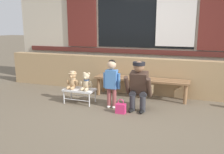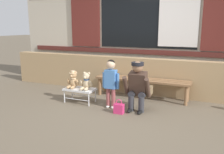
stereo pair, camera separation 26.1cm
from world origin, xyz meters
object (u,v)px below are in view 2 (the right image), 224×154
(teddy_bear_plain, at_px, (86,82))
(adult_crouching, at_px, (138,86))
(teddy_bear_with_hat, at_px, (73,80))
(handbag_on_ground, at_px, (119,108))
(wooden_bench_long, at_px, (142,82))
(child_standing, at_px, (111,78))
(small_display_bench, at_px, (80,90))

(teddy_bear_plain, distance_m, adult_crouching, 1.11)
(teddy_bear_with_hat, distance_m, teddy_bear_plain, 0.32)
(adult_crouching, height_order, handbag_on_ground, adult_crouching)
(wooden_bench_long, height_order, teddy_bear_plain, teddy_bear_plain)
(wooden_bench_long, bearing_deg, teddy_bear_with_hat, -147.60)
(teddy_bear_with_hat, height_order, adult_crouching, adult_crouching)
(adult_crouching, bearing_deg, teddy_bear_with_hat, -179.51)
(teddy_bear_with_hat, distance_m, child_standing, 0.91)
(wooden_bench_long, distance_m, teddy_bear_with_hat, 1.51)
(wooden_bench_long, height_order, child_standing, child_standing)
(small_display_bench, distance_m, handbag_on_ground, 1.05)
(teddy_bear_with_hat, relative_size, handbag_on_ground, 1.34)
(teddy_bear_plain, xyz_separation_m, adult_crouching, (1.11, 0.01, 0.02))
(small_display_bench, bearing_deg, teddy_bear_plain, 0.51)
(wooden_bench_long, distance_m, teddy_bear_plain, 1.25)
(child_standing, bearing_deg, small_display_bench, 175.29)
(wooden_bench_long, relative_size, handbag_on_ground, 7.72)
(wooden_bench_long, xyz_separation_m, teddy_bear_with_hat, (-1.27, -0.81, 0.10))
(teddy_bear_with_hat, bearing_deg, wooden_bench_long, 32.40)
(small_display_bench, xyz_separation_m, teddy_bear_with_hat, (-0.16, 0.00, 0.21))
(wooden_bench_long, bearing_deg, adult_crouching, -78.94)
(teddy_bear_plain, xyz_separation_m, child_standing, (0.58, -0.06, 0.13))
(small_display_bench, bearing_deg, wooden_bench_long, 36.06)
(child_standing, xyz_separation_m, handbag_on_ground, (0.26, -0.23, -0.50))
(adult_crouching, bearing_deg, teddy_bear_plain, -179.33)
(adult_crouching, bearing_deg, small_display_bench, -179.35)
(small_display_bench, relative_size, teddy_bear_plain, 1.76)
(small_display_bench, xyz_separation_m, adult_crouching, (1.27, 0.01, 0.21))
(small_display_bench, height_order, teddy_bear_plain, teddy_bear_plain)
(teddy_bear_plain, height_order, adult_crouching, adult_crouching)
(small_display_bench, relative_size, adult_crouching, 0.67)
(wooden_bench_long, xyz_separation_m, handbag_on_ground, (-0.12, -1.10, -0.28))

